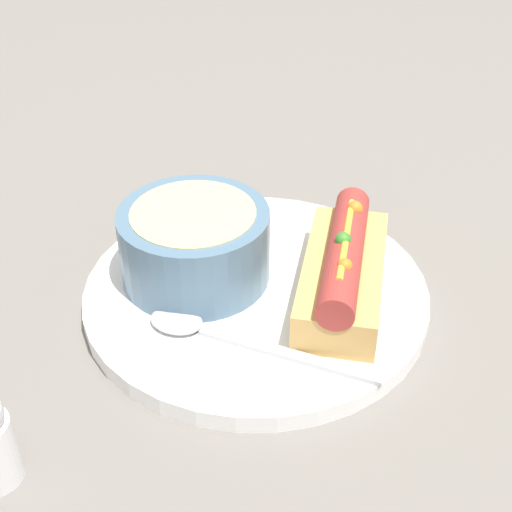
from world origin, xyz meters
name	(u,v)px	position (x,y,z in m)	size (l,w,h in m)	color
ground_plane	(256,301)	(0.00, 0.00, 0.00)	(4.00, 4.00, 0.00)	slate
dinner_plate	(256,294)	(0.00, 0.00, 0.01)	(0.27, 0.27, 0.01)	white
hot_dog	(343,270)	(0.02, -0.06, 0.04)	(0.15, 0.10, 0.06)	tan
soup_bowl	(195,241)	(-0.01, 0.05, 0.05)	(0.12, 0.12, 0.06)	slate
spoon	(209,330)	(-0.06, 0.00, 0.02)	(0.04, 0.17, 0.01)	#B7B7BC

